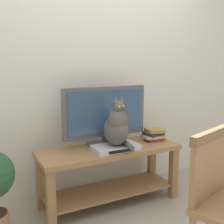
{
  "coord_description": "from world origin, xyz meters",
  "views": [
    {
      "loc": [
        -1.14,
        -1.74,
        1.35
      ],
      "look_at": [
        -0.02,
        0.45,
        0.91
      ],
      "focal_mm": 44.47,
      "sensor_mm": 36.0,
      "label": 1
    }
  ],
  "objects": [
    {
      "name": "book_stack",
      "position": [
        0.51,
        0.52,
        0.62
      ],
      "size": [
        0.24,
        0.2,
        0.12
      ],
      "color": "#B2332D",
      "rests_on": "tv_stand"
    },
    {
      "name": "back_wall",
      "position": [
        0.0,
        0.91,
        1.4
      ],
      "size": [
        7.0,
        0.12,
        2.8
      ],
      "primitive_type": "cube",
      "color": "beige",
      "rests_on": "ground"
    },
    {
      "name": "media_box",
      "position": [
        0.0,
        0.4,
        0.58
      ],
      "size": [
        0.42,
        0.23,
        0.05
      ],
      "color": "#BCBCC1",
      "rests_on": "tv_stand"
    },
    {
      "name": "tv",
      "position": [
        -0.02,
        0.59,
        0.86
      ],
      "size": [
        0.84,
        0.2,
        0.57
      ],
      "color": "#4C4C51",
      "rests_on": "tv_stand"
    },
    {
      "name": "tv_stand",
      "position": [
        -0.02,
        0.5,
        0.38
      ],
      "size": [
        1.34,
        0.47,
        0.56
      ],
      "color": "olive",
      "rests_on": "ground"
    },
    {
      "name": "cat",
      "position": [
        0.01,
        0.39,
        0.78
      ],
      "size": [
        0.21,
        0.35,
        0.45
      ],
      "color": "#514C47",
      "rests_on": "media_box"
    }
  ]
}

